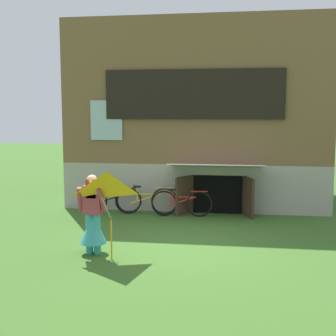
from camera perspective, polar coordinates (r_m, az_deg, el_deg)
The scene contains 7 objects.
ground_plane at distance 9.54m, azimuth 1.61°, elevation -9.63°, with size 60.00×60.00×0.00m, color #386023.
log_house at distance 14.39m, azimuth 4.08°, elevation 6.80°, with size 7.48×5.67×5.37m.
person at distance 8.80m, azimuth -9.64°, elevation -6.72°, with size 0.61×0.52×1.56m.
kite at distance 8.04m, azimuth -7.87°, elevation -3.43°, with size 1.08×1.05×1.60m.
bicycle_red at distance 11.85m, azimuth 1.75°, elevation -4.53°, with size 1.63×0.13×0.74m.
bicycle_yellow at distance 12.13m, azimuth -2.83°, elevation -4.18°, with size 1.73×0.17×0.79m.
bicycle_black at distance 12.34m, azimuth -7.24°, elevation -4.12°, with size 1.62×0.37×0.75m.
Camera 1 is at (1.04, -9.08, 2.73)m, focal length 47.41 mm.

